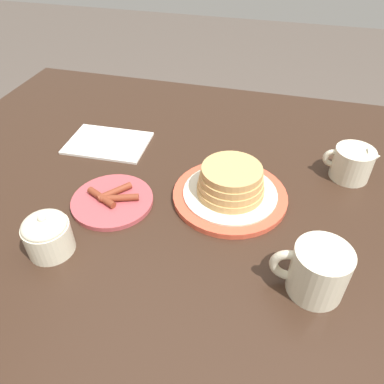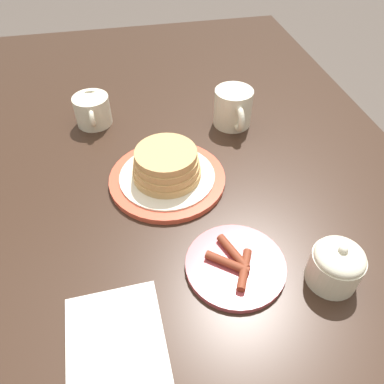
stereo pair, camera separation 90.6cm
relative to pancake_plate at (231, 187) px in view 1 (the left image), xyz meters
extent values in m
plane|color=#51473F|center=(-0.04, 0.01, -0.76)|extent=(8.00, 8.00, 0.00)
cube|color=#332116|center=(-0.04, 0.01, -0.04)|extent=(1.57, 1.04, 0.03)
cube|color=#332116|center=(0.69, -0.46, -0.41)|extent=(0.07, 0.07, 0.71)
cylinder|color=#DB5138|center=(0.00, 0.00, -0.02)|extent=(0.24, 0.24, 0.01)
cylinder|color=beige|center=(0.00, 0.00, -0.01)|extent=(0.19, 0.19, 0.00)
cylinder|color=tan|center=(0.00, 0.00, 0.00)|extent=(0.14, 0.14, 0.02)
cylinder|color=tan|center=(0.00, 0.00, 0.01)|extent=(0.13, 0.13, 0.02)
cylinder|color=tan|center=(0.00, 0.00, 0.03)|extent=(0.13, 0.13, 0.02)
cylinder|color=tan|center=(0.00, 0.00, 0.04)|extent=(0.12, 0.12, 0.02)
cylinder|color=#B2474C|center=(0.23, 0.08, -0.02)|extent=(0.17, 0.17, 0.01)
cylinder|color=brown|center=(0.21, 0.08, -0.01)|extent=(0.07, 0.04, 0.01)
cylinder|color=brown|center=(0.25, 0.09, -0.01)|extent=(0.07, 0.05, 0.01)
cylinder|color=brown|center=(0.23, 0.06, -0.01)|extent=(0.06, 0.07, 0.01)
cylinder|color=beige|center=(-0.17, 0.19, 0.02)|extent=(0.09, 0.09, 0.09)
torus|color=beige|center=(-0.13, 0.19, 0.02)|extent=(0.06, 0.01, 0.06)
cylinder|color=#472819|center=(-0.17, 0.19, 0.05)|extent=(0.08, 0.08, 0.00)
cylinder|color=beige|center=(-0.24, -0.14, 0.01)|extent=(0.08, 0.08, 0.07)
cone|color=beige|center=(-0.28, -0.14, 0.03)|extent=(0.03, 0.04, 0.04)
torus|color=beige|center=(-0.20, -0.14, 0.01)|extent=(0.04, 0.01, 0.04)
cylinder|color=beige|center=(0.28, 0.22, 0.00)|extent=(0.08, 0.08, 0.06)
ellipsoid|color=beige|center=(0.28, 0.22, 0.03)|extent=(0.08, 0.08, 0.03)
sphere|color=beige|center=(0.28, 0.22, 0.05)|extent=(0.01, 0.01, 0.01)
cube|color=silver|center=(0.33, -0.12, -0.03)|extent=(0.20, 0.14, 0.01)
camera|label=1|loc=(-0.08, 0.59, 0.48)|focal=35.00mm
camera|label=2|loc=(0.56, -0.06, 0.50)|focal=35.00mm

